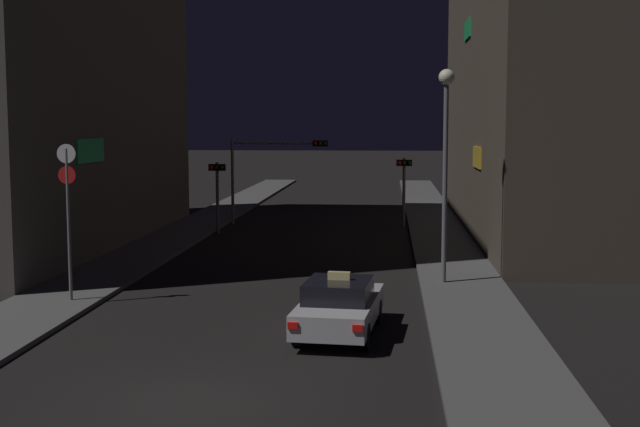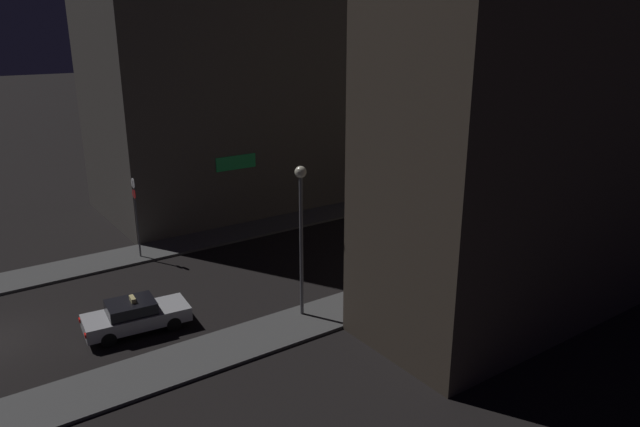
# 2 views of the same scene
# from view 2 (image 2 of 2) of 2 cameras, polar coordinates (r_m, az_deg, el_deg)

# --- Properties ---
(sidewalk_left) EXTENTS (2.78, 63.80, 0.14)m
(sidewalk_left) POSITION_cam_2_polar(r_m,az_deg,el_deg) (46.31, 8.76, 1.75)
(sidewalk_left) COLOR #4C4C4C
(sidewalk_left) RESTS_ON ground_plane
(sidewalk_right) EXTENTS (2.78, 63.80, 0.14)m
(sidewalk_right) POSITION_cam_2_polar(r_m,az_deg,el_deg) (38.83, 21.33, -2.48)
(sidewalk_right) COLOR #4C4C4C
(sidewalk_right) RESTS_ON ground_plane
(building_facade_left) EXTENTS (10.80, 22.59, 23.91)m
(building_facade_left) POSITION_cam_2_polar(r_m,az_deg,el_deg) (44.21, -6.50, 16.71)
(building_facade_left) COLOR #514C47
(building_facade_left) RESTS_ON ground_plane
(building_facade_right) EXTENTS (6.29, 28.12, 21.50)m
(building_facade_right) POSITION_cam_2_polar(r_m,az_deg,el_deg) (31.98, 27.26, 12.36)
(building_facade_right) COLOR #473D33
(building_facade_right) RESTS_ON ground_plane
(taxi) EXTENTS (2.20, 4.60, 1.62)m
(taxi) POSITION_cam_2_polar(r_m,az_deg,el_deg) (27.05, -17.46, -9.40)
(taxi) COLOR #B7B7BC
(taxi) RESTS_ON ground_plane
(traffic_light_overhead) EXTENTS (5.16, 0.42, 4.53)m
(traffic_light_overhead) POSITION_cam_2_polar(r_m,az_deg,el_deg) (42.04, 11.27, 4.62)
(traffic_light_overhead) COLOR slate
(traffic_light_overhead) RESTS_ON ground_plane
(traffic_light_left_kerb) EXTENTS (0.80, 0.42, 3.46)m
(traffic_light_left_kerb) POSITION_cam_2_polar(r_m,az_deg,el_deg) (41.09, 5.13, 3.33)
(traffic_light_left_kerb) COLOR slate
(traffic_light_left_kerb) RESTS_ON ground_plane
(traffic_light_right_kerb) EXTENTS (0.80, 0.42, 3.56)m
(traffic_light_right_kerb) POSITION_cam_2_polar(r_m,az_deg,el_deg) (37.46, 18.04, 1.18)
(traffic_light_right_kerb) COLOR slate
(traffic_light_right_kerb) RESTS_ON ground_plane
(sign_pole_left) EXTENTS (0.56, 0.10, 4.59)m
(sign_pole_left) POSITION_cam_2_polar(r_m,az_deg,el_deg) (34.30, -17.41, 0.28)
(sign_pole_left) COLOR slate
(sign_pole_left) RESTS_ON sidewalk_left
(street_lamp_near_block) EXTENTS (0.52, 0.52, 6.92)m
(street_lamp_near_block) POSITION_cam_2_polar(r_m,az_deg,el_deg) (25.44, -1.85, -0.08)
(street_lamp_near_block) COLOR slate
(street_lamp_near_block) RESTS_ON sidewalk_right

